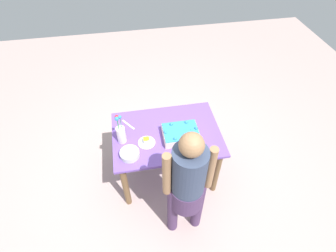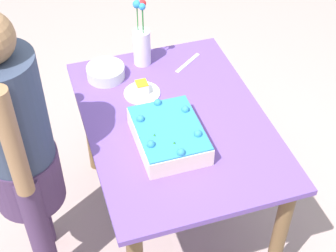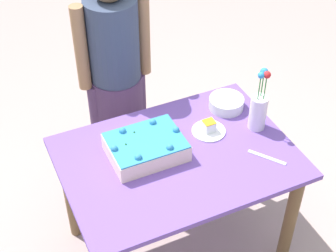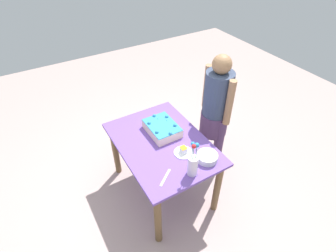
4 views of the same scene
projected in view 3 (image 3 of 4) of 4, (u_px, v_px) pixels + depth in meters
ground_plane at (176, 245)px, 3.11m from camera, size 8.00×8.00×0.00m
dining_table at (177, 174)px, 2.71m from camera, size 1.18×0.85×0.75m
sheet_cake at (146, 147)px, 2.60m from camera, size 0.38×0.29×0.12m
serving_plate_with_slice at (209, 129)px, 2.75m from camera, size 0.18×0.18×0.07m
cake_knife at (267, 157)px, 2.61m from camera, size 0.14×0.18×0.00m
flower_vase at (259, 109)px, 2.72m from camera, size 0.09×0.09×0.37m
fruit_bowl at (226, 103)px, 2.90m from camera, size 0.20×0.20×0.06m
person_standing at (115, 69)px, 3.03m from camera, size 0.45×0.31×1.49m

